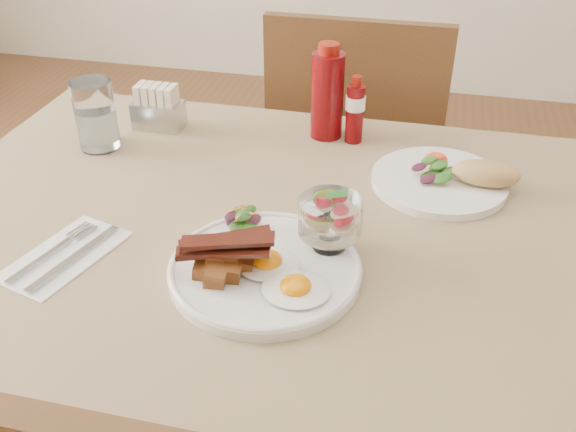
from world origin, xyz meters
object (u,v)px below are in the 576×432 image
fruit_cup (330,217)px  ketchup_bottle (327,94)px  second_plate (450,178)px  sugar_caddy (158,109)px  chair_far (356,161)px  hot_sauce_bottle (355,110)px  main_plate (265,270)px  table (304,273)px  water_glass (96,119)px

fruit_cup → ketchup_bottle: size_ratio=0.50×
second_plate → sugar_caddy: size_ratio=2.57×
chair_far → hot_sauce_bottle: (0.03, -0.33, 0.29)m
main_plate → second_plate: 0.41m
chair_far → second_plate: size_ratio=3.57×
main_plate → chair_far: bearing=87.7°
table → second_plate: bearing=40.9°
main_plate → water_glass: water_glass is taller
fruit_cup → main_plate: bearing=-140.0°
main_plate → sugar_caddy: sugar_caddy is taller
chair_far → fruit_cup: bearing=-86.1°
fruit_cup → second_plate: bearing=55.3°
main_plate → hot_sauce_bottle: 0.46m
chair_far → hot_sauce_bottle: 0.45m
hot_sauce_bottle → sugar_caddy: (-0.40, -0.03, -0.03)m
hot_sauce_bottle → chair_far: bearing=95.1°
sugar_caddy → table: bearing=-38.7°
fruit_cup → water_glass: water_glass is taller
table → chair_far: size_ratio=1.43×
water_glass → chair_far: bearing=46.3°
fruit_cup → table: bearing=131.4°
main_plate → ketchup_bottle: size_ratio=1.47×
hot_sauce_bottle → sugar_caddy: hot_sauce_bottle is taller
table → water_glass: size_ratio=9.87×
fruit_cup → hot_sauce_bottle: size_ratio=0.70×
sugar_caddy → main_plate: bearing=-51.2°
table → water_glass: 0.51m
second_plate → ketchup_bottle: (-0.25, 0.15, 0.07)m
water_glass → sugar_caddy: bearing=53.2°
second_plate → sugar_caddy: sugar_caddy is taller
hot_sauce_bottle → sugar_caddy: size_ratio=1.35×
second_plate → water_glass: 0.68m
second_plate → chair_far: bearing=115.3°
second_plate → hot_sauce_bottle: 0.24m
table → chair_far: (0.00, 0.66, -0.14)m
main_plate → fruit_cup: size_ratio=2.94×
chair_far → ketchup_bottle: bearing=-95.0°
table → second_plate: (0.22, 0.19, 0.10)m
main_plate → hot_sauce_bottle: size_ratio=2.05×
table → sugar_caddy: sugar_caddy is taller
main_plate → ketchup_bottle: 0.47m
chair_far → ketchup_bottle: (-0.03, -0.32, 0.32)m
chair_far → ketchup_bottle: ketchup_bottle is taller
chair_far → fruit_cup: chair_far is taller
sugar_caddy → ketchup_bottle: bearing=7.2°
ketchup_bottle → sugar_caddy: (-0.34, -0.04, -0.05)m
second_plate → water_glass: bearing=-179.9°
table → sugar_caddy: (-0.37, 0.30, 0.13)m
ketchup_bottle → water_glass: (-0.42, -0.15, -0.03)m
chair_far → water_glass: bearing=-133.7°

